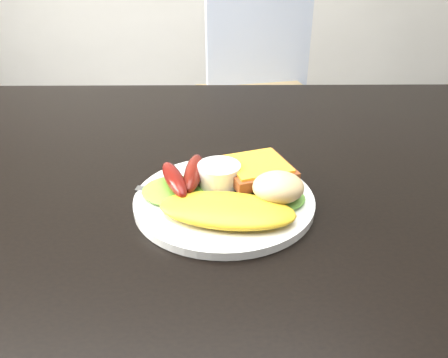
{
  "coord_description": "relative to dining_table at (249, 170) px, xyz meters",
  "views": [
    {
      "loc": [
        -0.05,
        -0.62,
        1.06
      ],
      "look_at": [
        -0.04,
        -0.12,
        0.78
      ],
      "focal_mm": 35.0,
      "sensor_mm": 36.0,
      "label": 1
    }
  ],
  "objects": [
    {
      "name": "sausage_b",
      "position": [
        -0.08,
        -0.11,
        0.05
      ],
      "size": [
        0.03,
        0.1,
        0.02
      ],
      "primitive_type": "ellipsoid",
      "rotation": [
        0.0,
        0.0,
        -0.07
      ],
      "color": "#5A1B0D",
      "rests_on": "lettuce_left"
    },
    {
      "name": "dining_table",
      "position": [
        0.0,
        0.0,
        0.0
      ],
      "size": [
        1.2,
        0.8,
        0.04
      ],
      "primitive_type": "cube",
      "color": "black",
      "rests_on": "ground"
    },
    {
      "name": "person",
      "position": [
        0.11,
        0.45,
        0.04
      ],
      "size": [
        0.56,
        0.38,
        1.54
      ],
      "primitive_type": "imported",
      "rotation": [
        0.0,
        0.0,
        3.16
      ],
      "color": "navy",
      "rests_on": "ground"
    },
    {
      "name": "omelette",
      "position": [
        -0.04,
        -0.18,
        0.04
      ],
      "size": [
        0.18,
        0.11,
        0.02
      ],
      "primitive_type": "ellipsoid",
      "rotation": [
        0.0,
        0.0,
        -0.18
      ],
      "color": "yellow",
      "rests_on": "plate"
    },
    {
      "name": "toast_b",
      "position": [
        0.0,
        -0.1,
        0.05
      ],
      "size": [
        0.11,
        0.11,
        0.01
      ],
      "primitive_type": "cube",
      "rotation": [
        0.0,
        0.0,
        0.34
      ],
      "color": "#944218",
      "rests_on": "toast_a"
    },
    {
      "name": "lettuce_left",
      "position": [
        -0.1,
        -0.13,
        0.04
      ],
      "size": [
        0.1,
        0.09,
        0.01
      ],
      "primitive_type": "ellipsoid",
      "rotation": [
        0.0,
        0.0,
        -0.1
      ],
      "color": "#529A26",
      "rests_on": "plate"
    },
    {
      "name": "ramekin",
      "position": [
        -0.05,
        -0.11,
        0.05
      ],
      "size": [
        0.06,
        0.06,
        0.03
      ],
      "primitive_type": "cylinder",
      "rotation": [
        0.0,
        0.0,
        -0.11
      ],
      "color": "white",
      "rests_on": "plate"
    },
    {
      "name": "potato_salad",
      "position": [
        0.03,
        -0.15,
        0.06
      ],
      "size": [
        0.07,
        0.07,
        0.03
      ],
      "primitive_type": "ellipsoid",
      "rotation": [
        0.0,
        0.0,
        0.17
      ],
      "color": "beige",
      "rests_on": "lettuce_right"
    },
    {
      "name": "toast_a",
      "position": [
        -0.01,
        -0.08,
        0.04
      ],
      "size": [
        0.08,
        0.08,
        0.01
      ],
      "primitive_type": "cube",
      "rotation": [
        0.0,
        0.0,
        -0.19
      ],
      "color": "brown",
      "rests_on": "plate"
    },
    {
      "name": "lettuce_right",
      "position": [
        0.02,
        -0.14,
        0.04
      ],
      "size": [
        0.09,
        0.08,
        0.01
      ],
      "primitive_type": "ellipsoid",
      "rotation": [
        0.0,
        0.0,
        0.1
      ],
      "color": "#559537",
      "rests_on": "plate"
    },
    {
      "name": "dining_chair",
      "position": [
        0.13,
        1.14,
        -0.28
      ],
      "size": [
        0.57,
        0.57,
        0.06
      ],
      "primitive_type": "cube",
      "rotation": [
        0.0,
        0.0,
        0.23
      ],
      "color": "tan",
      "rests_on": "ground"
    },
    {
      "name": "plate",
      "position": [
        -0.04,
        -0.13,
        0.03
      ],
      "size": [
        0.23,
        0.23,
        0.01
      ],
      "primitive_type": "cylinder",
      "color": "white",
      "rests_on": "dining_table"
    },
    {
      "name": "sausage_a",
      "position": [
        -0.11,
        -0.12,
        0.05
      ],
      "size": [
        0.05,
        0.1,
        0.02
      ],
      "primitive_type": "ellipsoid",
      "rotation": [
        0.0,
        0.0,
        0.34
      ],
      "color": "#5B0F0D",
      "rests_on": "lettuce_left"
    },
    {
      "name": "fork",
      "position": [
        -0.08,
        -0.13,
        0.03
      ],
      "size": [
        0.15,
        0.04,
        0.0
      ],
      "primitive_type": "cube",
      "rotation": [
        0.0,
        0.0,
        -0.17
      ],
      "color": "#ADAFB7",
      "rests_on": "plate"
    }
  ]
}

